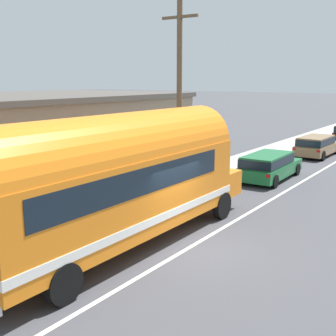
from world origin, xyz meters
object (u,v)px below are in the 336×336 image
car_lead (269,165)px  car_second (317,145)px  painted_bus (109,178)px  utility_pole (179,94)px

car_lead → car_second: bearing=90.3°
car_second → painted_bus: bearing=-90.3°
utility_pole → car_lead: (2.51, 4.51, -3.63)m
utility_pole → painted_bus: bearing=-71.8°
utility_pole → painted_bus: utility_pole is taller
utility_pole → car_second: 13.62m
car_lead → car_second: same height
utility_pole → car_second: utility_pole is taller
car_lead → car_second: (-0.05, 8.38, -0.00)m
utility_pole → car_second: bearing=79.2°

